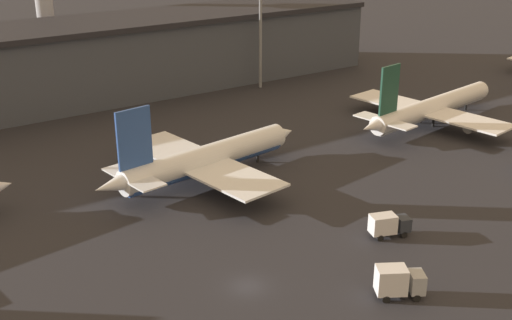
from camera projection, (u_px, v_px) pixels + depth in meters
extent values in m
plane|color=#26262B|center=(247.00, 286.00, 73.86)|extent=(600.00, 600.00, 0.00)
cube|color=#3D424C|center=(25.00, 72.00, 135.47)|extent=(171.66, 21.97, 15.88)
cube|color=black|center=(19.00, 32.00, 132.30)|extent=(171.66, 23.97, 1.20)
cylinder|color=white|center=(207.00, 157.00, 101.28)|extent=(31.19, 8.21, 3.98)
cylinder|color=#2D519E|center=(208.00, 161.00, 101.54)|extent=(29.57, 7.40, 3.39)
cone|color=white|center=(282.00, 134.00, 111.74)|extent=(5.26, 4.41, 3.78)
cone|color=white|center=(114.00, 185.00, 90.59)|extent=(6.39, 4.18, 3.39)
cube|color=#2D519E|center=(134.00, 138.00, 90.77)|extent=(5.58, 1.17, 8.72)
cube|color=white|center=(133.00, 177.00, 92.52)|extent=(5.50, 11.74, 0.24)
cube|color=white|center=(200.00, 163.00, 100.50)|extent=(13.01, 32.29, 0.36)
cylinder|color=gray|center=(172.00, 154.00, 107.59)|extent=(4.64, 2.77, 2.19)
cylinder|color=gray|center=(241.00, 186.00, 95.57)|extent=(4.64, 2.77, 2.19)
cylinder|color=black|center=(258.00, 157.00, 109.15)|extent=(0.50, 0.50, 1.79)
cylinder|color=black|center=(194.00, 174.00, 102.48)|extent=(0.50, 0.50, 1.79)
cylinder|color=black|center=(207.00, 180.00, 100.29)|extent=(0.50, 0.50, 1.79)
cylinder|color=white|center=(433.00, 106.00, 127.91)|extent=(36.66, 8.64, 3.65)
cylinder|color=#ADB2B7|center=(433.00, 109.00, 128.14)|extent=(34.77, 7.85, 3.10)
cone|color=white|center=(483.00, 89.00, 140.05)|extent=(4.81, 4.03, 3.46)
cone|color=white|center=(373.00, 126.00, 115.55)|extent=(5.84, 3.82, 3.10)
cube|color=#1E4738|center=(389.00, 90.00, 115.95)|extent=(5.11, 1.10, 8.95)
cube|color=white|center=(385.00, 121.00, 117.62)|extent=(5.27, 12.42, 0.24)
cube|color=white|center=(428.00, 110.00, 126.93)|extent=(12.55, 34.22, 0.36)
cylinder|color=gray|center=(392.00, 105.00, 134.49)|extent=(4.25, 2.54, 2.01)
cylinder|color=gray|center=(473.00, 126.00, 121.68)|extent=(4.25, 2.54, 2.01)
cylinder|color=black|center=(466.00, 106.00, 136.91)|extent=(0.50, 0.50, 1.64)
cylinder|color=black|center=(421.00, 119.00, 128.74)|extent=(0.50, 0.50, 1.64)
cylinder|color=black|center=(433.00, 123.00, 126.74)|extent=(0.50, 0.50, 1.64)
cube|color=#9EA3A8|center=(417.00, 282.00, 71.32)|extent=(2.59, 2.84, 2.28)
cube|color=silver|center=(391.00, 280.00, 71.00)|extent=(4.06, 3.72, 3.05)
cylinder|color=black|center=(412.00, 288.00, 72.65)|extent=(1.07, 0.97, 0.90)
cylinder|color=black|center=(416.00, 297.00, 71.02)|extent=(1.07, 0.97, 0.90)
cylinder|color=black|center=(382.00, 290.00, 72.44)|extent=(1.07, 0.97, 0.90)
cylinder|color=black|center=(386.00, 298.00, 70.81)|extent=(1.07, 0.97, 0.90)
cube|color=#282D38|center=(403.00, 223.00, 84.85)|extent=(2.21, 2.51, 1.88)
cube|color=silver|center=(383.00, 224.00, 84.02)|extent=(3.84, 3.08, 2.51)
cylinder|color=black|center=(398.00, 229.00, 85.96)|extent=(1.02, 0.79, 0.90)
cylinder|color=black|center=(404.00, 234.00, 84.56)|extent=(1.02, 0.79, 0.90)
cylinder|color=black|center=(375.00, 232.00, 85.12)|extent=(1.02, 0.79, 0.90)
cylinder|color=black|center=(380.00, 238.00, 83.71)|extent=(1.02, 0.79, 0.90)
cylinder|color=slate|center=(260.00, 39.00, 150.00)|extent=(0.70, 0.70, 23.11)
cylinder|color=#99999E|center=(44.00, 5.00, 166.28)|extent=(4.40, 4.40, 33.39)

